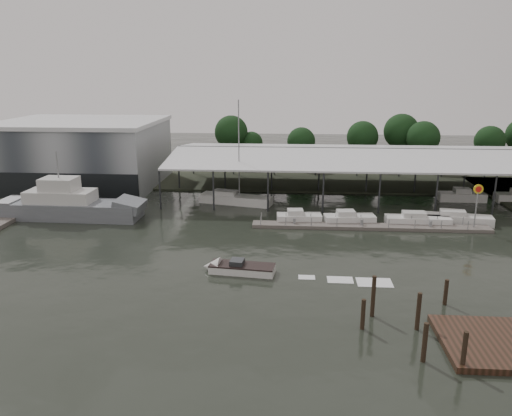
# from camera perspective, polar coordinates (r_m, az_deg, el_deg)

# --- Properties ---
(ground) EXTENTS (200.00, 200.00, 0.00)m
(ground) POSITION_cam_1_polar(r_m,az_deg,el_deg) (51.03, -2.39, -5.39)
(ground) COLOR black
(ground) RESTS_ON ground
(land_strip_far) EXTENTS (140.00, 30.00, 0.30)m
(land_strip_far) POSITION_cam_1_polar(r_m,az_deg,el_deg) (91.33, 0.58, 4.10)
(land_strip_far) COLOR #313729
(land_strip_far) RESTS_ON ground
(land_strip_west) EXTENTS (20.00, 40.00, 0.30)m
(land_strip_west) POSITION_cam_1_polar(r_m,az_deg,el_deg) (91.57, -25.82, 2.56)
(land_strip_west) COLOR #313729
(land_strip_west) RESTS_ON ground
(storage_warehouse) EXTENTS (24.50, 20.50, 10.50)m
(storage_warehouse) POSITION_cam_1_polar(r_m,az_deg,el_deg) (85.24, -19.19, 5.96)
(storage_warehouse) COLOR #949A9E
(storage_warehouse) RESTS_ON ground
(covered_boat_shed) EXTENTS (58.24, 24.00, 6.96)m
(covered_boat_shed) POSITION_cam_1_polar(r_m,az_deg,el_deg) (77.16, 12.70, 6.15)
(covered_boat_shed) COLOR silver
(covered_boat_shed) RESTS_ON ground
(trawler_dock) EXTENTS (3.00, 18.00, 0.50)m
(trawler_dock) POSITION_cam_1_polar(r_m,az_deg,el_deg) (73.15, -25.09, -0.18)
(trawler_dock) COLOR #645E58
(trawler_dock) RESTS_ON ground
(floating_dock) EXTENTS (28.00, 2.00, 1.40)m
(floating_dock) POSITION_cam_1_polar(r_m,az_deg,el_deg) (60.85, 12.89, -2.09)
(floating_dock) COLOR #645E58
(floating_dock) RESTS_ON ground
(shell_fuel_sign) EXTENTS (1.10, 0.18, 5.55)m
(shell_fuel_sign) POSITION_cam_1_polar(r_m,az_deg,el_deg) (62.86, 23.97, 1.03)
(shell_fuel_sign) COLOR gray
(shell_fuel_sign) RESTS_ON ground
(grey_trawler) EXTENTS (18.54, 4.83, 8.84)m
(grey_trawler) POSITION_cam_1_polar(r_m,az_deg,el_deg) (67.31, -20.42, 0.23)
(grey_trawler) COLOR slate
(grey_trawler) RESTS_ON ground
(white_sailboat) EXTENTS (10.53, 5.02, 14.58)m
(white_sailboat) POSITION_cam_1_polar(r_m,az_deg,el_deg) (70.20, -2.44, 1.04)
(white_sailboat) COLOR silver
(white_sailboat) RESTS_ON ground
(speedboat_underway) EXTENTS (17.70, 4.10, 2.00)m
(speedboat_underway) POSITION_cam_1_polar(r_m,az_deg,el_deg) (46.74, -2.27, -6.90)
(speedboat_underway) COLOR silver
(speedboat_underway) RESTS_ON ground
(moored_cruiser_0) EXTENTS (5.59, 2.59, 1.70)m
(moored_cruiser_0) POSITION_cam_1_polar(r_m,az_deg,el_deg) (61.66, 4.89, -1.11)
(moored_cruiser_0) COLOR silver
(moored_cruiser_0) RESTS_ON ground
(moored_cruiser_1) EXTENTS (6.35, 2.85, 1.70)m
(moored_cruiser_1) POSITION_cam_1_polar(r_m,az_deg,el_deg) (62.09, 10.58, -1.21)
(moored_cruiser_1) COLOR silver
(moored_cruiser_1) RESTS_ON ground
(moored_cruiser_2) EXTENTS (7.72, 2.31, 1.70)m
(moored_cruiser_2) POSITION_cam_1_polar(r_m,az_deg,el_deg) (63.53, 17.94, -1.33)
(moored_cruiser_2) COLOR silver
(moored_cruiser_2) RESTS_ON ground
(moored_cruiser_3) EXTENTS (8.64, 3.48, 1.70)m
(moored_cruiser_3) POSITION_cam_1_polar(r_m,az_deg,el_deg) (65.83, 21.85, -1.12)
(moored_cruiser_3) COLOR silver
(moored_cruiser_3) RESTS_ON ground
(mooring_pilings) EXTENTS (7.46, 9.57, 3.90)m
(mooring_pilings) POSITION_cam_1_polar(r_m,az_deg,el_deg) (37.94, 17.40, -12.12)
(mooring_pilings) COLOR #312518
(mooring_pilings) RESTS_ON ground
(horizon_tree_line) EXTENTS (69.75, 10.53, 10.11)m
(horizon_tree_line) POSITION_cam_1_polar(r_m,az_deg,el_deg) (98.96, 16.16, 7.86)
(horizon_tree_line) COLOR black
(horizon_tree_line) RESTS_ON ground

